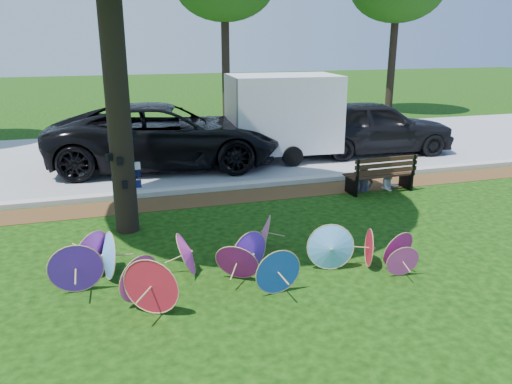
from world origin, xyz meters
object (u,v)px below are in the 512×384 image
Objects in this scene: black_van at (165,136)px; person_left at (365,166)px; person_right at (391,169)px; parasol_pile at (215,259)px; cargo_trailer at (283,113)px; dark_pickup at (373,127)px; park_bench at (379,173)px.

person_left is (4.32, -3.85, -0.27)m from black_van.
parasol_pile is at bearing -151.82° from person_right.
cargo_trailer is 4.18m from person_right.
person_right is (1.45, -3.82, -0.92)m from cargo_trailer.
black_van is 2.04× the size of cargo_trailer.
dark_pickup is at bearing -84.01° from black_van.
black_van is at bearing -177.00° from cargo_trailer.
parasol_pile is at bearing 141.79° from dark_pickup.
person_right is (5.02, -3.85, -0.41)m from black_van.
person_left reaches higher than park_bench.
parasol_pile is at bearing -173.82° from black_van.
person_right is at bearing -120.13° from black_van.
black_van is 5.16× the size of person_left.
dark_pickup is at bearing 59.14° from person_left.
parasol_pile is 0.88× the size of black_van.
dark_pickup is 1.58× the size of cargo_trailer.
cargo_trailer is at bearing 101.86° from person_left.
black_van is at bearing 136.40° from person_right.
cargo_trailer reaches higher than dark_pickup.
parasol_pile is at bearing -146.26° from park_bench.
person_left is (0.75, -3.82, -0.79)m from cargo_trailer.
cargo_trailer is 4.13m from park_bench.
park_bench is 1.72× the size of person_right.
black_van is 1.29× the size of dark_pickup.
black_van is 6.60m from dark_pickup.
person_left is at bearing 153.23° from dark_pickup.
black_van reaches higher than person_right.
person_right is at bearing 6.05° from park_bench.
cargo_trailer is (3.72, 7.35, 1.05)m from parasol_pile.
dark_pickup is 4.34m from person_left.
person_left is at bearing 173.86° from person_right.
dark_pickup is at bearing 60.75° from park_bench.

